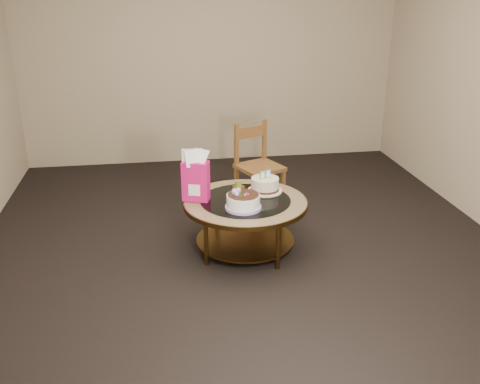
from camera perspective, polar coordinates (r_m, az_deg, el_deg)
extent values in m
plane|color=black|center=(4.55, 0.56, -6.18)|extent=(5.00, 5.00, 0.00)
cube|color=tan|center=(6.55, -3.12, 14.42)|extent=(4.50, 0.02, 2.60)
cube|color=tan|center=(1.81, 13.96, -6.17)|extent=(4.50, 0.02, 2.60)
cylinder|color=#533917|center=(4.70, 4.34, -2.46)|extent=(0.04, 0.04, 0.42)
cylinder|color=#533917|center=(4.74, -2.51, -2.17)|extent=(0.04, 0.04, 0.42)
cylinder|color=#533917|center=(4.24, -3.62, -5.25)|extent=(0.04, 0.04, 0.42)
cylinder|color=#533917|center=(4.19, 4.07, -5.61)|extent=(0.04, 0.04, 0.42)
cylinder|color=#533917|center=(4.50, 0.57, -5.05)|extent=(0.82, 0.82, 0.02)
cylinder|color=#533917|center=(4.36, 0.58, -1.16)|extent=(1.02, 1.02, 0.04)
cylinder|color=#937451|center=(4.36, 0.58, -0.99)|extent=(1.00, 1.00, 0.01)
cylinder|color=black|center=(4.36, 0.58, -0.89)|extent=(0.74, 0.74, 0.01)
cylinder|color=#AA8DC7|center=(4.19, 0.35, -1.63)|extent=(0.28, 0.28, 0.02)
cylinder|color=white|center=(4.17, 0.35, -1.04)|extent=(0.26, 0.26, 0.12)
cylinder|color=black|center=(4.15, 0.35, -0.27)|extent=(0.24, 0.24, 0.01)
sphere|color=#AA8DC7|center=(4.14, -0.55, 0.03)|extent=(0.05, 0.05, 0.05)
sphere|color=#AA8DC7|center=(4.18, -0.19, 0.18)|extent=(0.04, 0.04, 0.04)
sphere|color=#AA8DC7|center=(4.11, -0.36, -0.22)|extent=(0.04, 0.04, 0.04)
cone|color=#1B6723|center=(4.15, -0.02, -0.13)|extent=(0.04, 0.04, 0.02)
cone|color=#1B6723|center=(4.13, -0.77, -0.28)|extent=(0.03, 0.04, 0.02)
cone|color=#1B6723|center=(4.20, -0.10, 0.14)|extent=(0.03, 0.02, 0.02)
cone|color=#1B6723|center=(4.10, 0.05, -0.41)|extent=(0.03, 0.04, 0.02)
cylinder|color=white|center=(4.53, 2.67, 0.16)|extent=(0.29, 0.29, 0.01)
cylinder|color=#401D12|center=(4.53, 2.67, 0.34)|extent=(0.24, 0.24, 0.02)
cylinder|color=#EFE1C6|center=(4.51, 2.69, 0.98)|extent=(0.23, 0.23, 0.09)
cube|color=#45A14F|center=(4.47, 2.40, 1.84)|extent=(0.04, 0.02, 0.07)
cube|color=white|center=(4.47, 2.40, 1.84)|extent=(0.04, 0.02, 0.05)
cube|color=#3F9BD9|center=(4.50, 3.00, 1.95)|extent=(0.04, 0.02, 0.07)
cube|color=white|center=(4.50, 3.00, 1.95)|extent=(0.04, 0.02, 0.05)
cube|color=#DA147A|center=(4.31, -4.73, 1.18)|extent=(0.24, 0.18, 0.32)
cube|color=white|center=(4.33, -4.71, 0.47)|extent=(0.13, 0.14, 0.10)
cube|color=#E7D35F|center=(4.59, -0.16, 0.43)|extent=(0.12, 0.12, 0.01)
cylinder|color=#B88739|center=(4.59, -0.16, 0.53)|extent=(0.11, 0.11, 0.01)
cylinder|color=olive|center=(4.58, -0.16, 0.90)|extent=(0.05, 0.05, 0.05)
cylinder|color=black|center=(4.57, -0.16, 1.27)|extent=(0.00, 0.00, 0.01)
cube|color=brown|center=(5.25, 2.12, 2.64)|extent=(0.51, 0.51, 0.04)
cube|color=brown|center=(5.11, 1.60, -0.40)|extent=(0.05, 0.05, 0.41)
cube|color=brown|center=(5.29, 4.59, 0.32)|extent=(0.05, 0.05, 0.41)
cube|color=brown|center=(5.36, -0.37, 0.73)|extent=(0.05, 0.05, 0.41)
cube|color=brown|center=(5.54, 2.54, 1.38)|extent=(0.05, 0.05, 0.41)
cube|color=brown|center=(5.23, -0.38, 5.02)|extent=(0.05, 0.05, 0.42)
cube|color=brown|center=(5.40, 2.62, 5.55)|extent=(0.05, 0.05, 0.42)
cube|color=brown|center=(5.28, 1.15, 6.44)|extent=(0.32, 0.16, 0.11)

